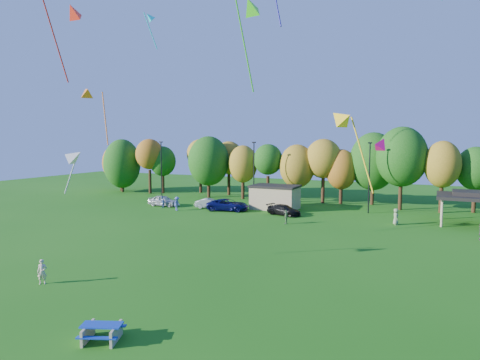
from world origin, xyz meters
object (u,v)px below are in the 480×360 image
at_px(picnic_table, 102,331).
at_px(car_b, 210,203).
at_px(kite_flyer, 42,272).
at_px(car_c, 228,205).
at_px(car_a, 163,201).
at_px(car_d, 284,210).

bearing_deg(picnic_table, car_b, 89.21).
relative_size(kite_flyer, car_c, 0.29).
xyz_separation_m(car_a, car_d, (17.90, 0.34, -0.10)).
bearing_deg(car_d, car_a, 107.13).
distance_m(car_a, car_c, 10.06).
distance_m(picnic_table, car_b, 38.75).
height_order(car_a, car_c, car_c).
distance_m(picnic_table, car_c, 37.04).
xyz_separation_m(kite_flyer, car_c, (-1.83, 30.88, -0.05)).
distance_m(kite_flyer, car_d, 31.43).
bearing_deg(kite_flyer, picnic_table, -61.17).
height_order(car_b, car_c, car_c).
xyz_separation_m(car_b, car_c, (3.11, -0.71, 0.12)).
bearing_deg(car_c, kite_flyer, 171.61).
relative_size(picnic_table, car_a, 0.53).
distance_m(car_a, car_b, 7.03).
height_order(picnic_table, kite_flyer, kite_flyer).
bearing_deg(car_a, car_b, -82.95).
distance_m(picnic_table, kite_flyer, 10.28).
bearing_deg(car_d, picnic_table, -158.74).
relative_size(picnic_table, car_d, 0.52).
bearing_deg(car_b, picnic_table, -173.38).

